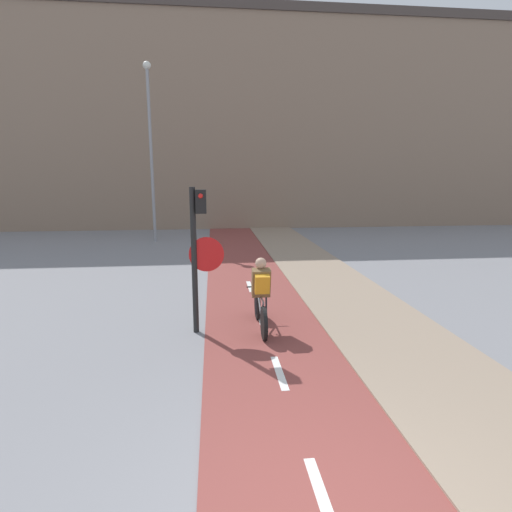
% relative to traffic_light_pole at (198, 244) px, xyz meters
% --- Properties ---
extents(building_row_background, '(60.00, 5.20, 12.39)m').
position_rel_traffic_light_pole_xyz_m(building_row_background, '(1.26, 18.51, 4.44)').
color(building_row_background, '#89705B').
rests_on(building_row_background, ground_plane).
extents(traffic_light_pole, '(0.67, 0.25, 2.83)m').
position_rel_traffic_light_pole_xyz_m(traffic_light_pole, '(0.00, 0.00, 0.00)').
color(traffic_light_pole, black).
rests_on(traffic_light_pole, ground_plane).
extents(street_lamp_far, '(0.36, 0.36, 8.02)m').
position_rel_traffic_light_pole_xyz_m(street_lamp_far, '(-2.48, 11.74, 3.04)').
color(street_lamp_far, gray).
rests_on(street_lamp_far, ground_plane).
extents(cyclist_near, '(0.46, 1.76, 1.47)m').
position_rel_traffic_light_pole_xyz_m(cyclist_near, '(1.19, -0.03, -1.06)').
color(cyclist_near, black).
rests_on(cyclist_near, ground_plane).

